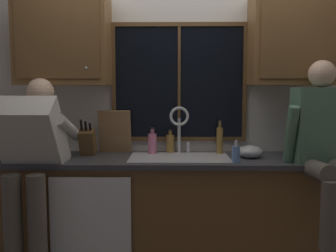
% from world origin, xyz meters
% --- Properties ---
extents(back_wall, '(5.41, 0.12, 2.55)m').
position_xyz_m(back_wall, '(0.00, 0.06, 1.27)').
color(back_wall, silver).
rests_on(back_wall, floor).
extents(window_glass, '(1.10, 0.02, 0.95)m').
position_xyz_m(window_glass, '(-0.01, -0.01, 1.52)').
color(window_glass, black).
extents(window_frame_top, '(1.17, 0.02, 0.04)m').
position_xyz_m(window_frame_top, '(-0.01, -0.02, 2.02)').
color(window_frame_top, brown).
extents(window_frame_bottom, '(1.17, 0.02, 0.04)m').
position_xyz_m(window_frame_bottom, '(-0.01, -0.02, 1.03)').
color(window_frame_bottom, brown).
extents(window_frame_left, '(0.03, 0.02, 0.95)m').
position_xyz_m(window_frame_left, '(-0.58, -0.02, 1.52)').
color(window_frame_left, brown).
extents(window_frame_right, '(0.03, 0.02, 0.95)m').
position_xyz_m(window_frame_right, '(0.56, -0.02, 1.52)').
color(window_frame_right, brown).
extents(window_mullion_center, '(0.02, 0.02, 0.95)m').
position_xyz_m(window_mullion_center, '(-0.01, -0.02, 1.52)').
color(window_mullion_center, brown).
extents(lower_cabinet_run, '(3.01, 0.58, 0.88)m').
position_xyz_m(lower_cabinet_run, '(0.00, -0.29, 0.44)').
color(lower_cabinet_run, brown).
rests_on(lower_cabinet_run, floor).
extents(countertop, '(3.07, 0.62, 0.04)m').
position_xyz_m(countertop, '(0.00, -0.31, 0.90)').
color(countertop, '#38383D').
rests_on(countertop, lower_cabinet_run).
extents(dishwasher_front, '(0.60, 0.02, 0.74)m').
position_xyz_m(dishwasher_front, '(-0.67, -0.61, 0.46)').
color(dishwasher_front, white).
extents(upper_cabinet_left, '(0.75, 0.36, 0.72)m').
position_xyz_m(upper_cabinet_left, '(-0.96, -0.17, 1.86)').
color(upper_cabinet_left, brown).
extents(upper_cabinet_right, '(0.75, 0.36, 0.72)m').
position_xyz_m(upper_cabinet_right, '(0.94, -0.17, 1.86)').
color(upper_cabinet_right, brown).
extents(sink, '(0.80, 0.46, 0.21)m').
position_xyz_m(sink, '(-0.01, -0.30, 0.82)').
color(sink, '#B7B7BC').
rests_on(sink, lower_cabinet_run).
extents(faucet, '(0.18, 0.09, 0.40)m').
position_xyz_m(faucet, '(-0.00, -0.12, 1.17)').
color(faucet, silver).
rests_on(faucet, countertop).
extents(person_standing, '(0.53, 0.69, 1.55)m').
position_xyz_m(person_standing, '(-1.09, -0.61, 0.96)').
color(person_standing, '#595147').
rests_on(person_standing, floor).
extents(person_sitting_on_counter, '(0.54, 0.61, 1.26)m').
position_xyz_m(person_sitting_on_counter, '(1.04, -0.57, 1.10)').
color(person_sitting_on_counter, '#595147').
rests_on(person_sitting_on_counter, countertop).
extents(knife_block, '(0.12, 0.18, 0.32)m').
position_xyz_m(knife_block, '(-0.77, -0.21, 1.03)').
color(knife_block, brown).
rests_on(knife_block, countertop).
extents(cutting_board, '(0.28, 0.10, 0.37)m').
position_xyz_m(cutting_board, '(-0.56, -0.09, 1.10)').
color(cutting_board, '#997047').
rests_on(cutting_board, countertop).
extents(mixing_bowl, '(0.20, 0.20, 0.10)m').
position_xyz_m(mixing_bowl, '(0.55, -0.29, 0.97)').
color(mixing_bowl, '#B7B7BC').
rests_on(mixing_bowl, countertop).
extents(soap_dispenser, '(0.06, 0.07, 0.17)m').
position_xyz_m(soap_dispenser, '(0.41, -0.50, 0.99)').
color(soap_dispenser, '#668CCC').
rests_on(soap_dispenser, countertop).
extents(bottle_green_glass, '(0.07, 0.07, 0.20)m').
position_xyz_m(bottle_green_glass, '(-0.09, -0.07, 1.00)').
color(bottle_green_glass, olive).
rests_on(bottle_green_glass, countertop).
extents(bottle_tall_clear, '(0.07, 0.07, 0.22)m').
position_xyz_m(bottle_tall_clear, '(-0.24, -0.13, 1.01)').
color(bottle_tall_clear, pink).
rests_on(bottle_tall_clear, countertop).
extents(bottle_amber_small, '(0.05, 0.05, 0.29)m').
position_xyz_m(bottle_amber_small, '(0.33, -0.11, 1.04)').
color(bottle_amber_small, olive).
rests_on(bottle_amber_small, countertop).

